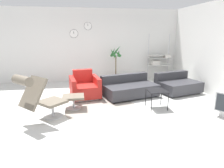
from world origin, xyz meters
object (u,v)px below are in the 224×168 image
at_px(side_table, 157,92).
at_px(lounge_chair, 38,94).
at_px(couch_low, 129,89).
at_px(potted_plant, 116,68).
at_px(ottoman, 73,99).
at_px(shelf_unit, 159,59).
at_px(armchair_red, 85,88).
at_px(couch_second, 177,85).

bearing_deg(side_table, lounge_chair, -172.38).
bearing_deg(couch_low, potted_plant, -102.34).
bearing_deg(side_table, ottoman, 171.78).
bearing_deg(shelf_unit, armchair_red, -148.72).
distance_m(ottoman, couch_low, 1.84).
bearing_deg(couch_low, ottoman, 10.94).
bearing_deg(potted_plant, side_table, -79.81).
distance_m(lounge_chair, potted_plant, 4.02).
distance_m(ottoman, shelf_unit, 4.41).
bearing_deg(side_table, couch_second, 46.18).
xyz_separation_m(lounge_chair, side_table, (2.80, 0.37, -0.20)).
bearing_deg(ottoman, side_table, -8.22).
height_order(lounge_chair, ottoman, lounge_chair).
height_order(side_table, shelf_unit, shelf_unit).
xyz_separation_m(armchair_red, couch_low, (1.34, -0.09, -0.06)).
relative_size(ottoman, shelf_unit, 0.29).
relative_size(couch_second, shelf_unit, 0.79).
height_order(couch_low, couch_second, same).
relative_size(couch_low, side_table, 3.72).
xyz_separation_m(couch_second, side_table, (-1.19, -1.24, 0.19)).
distance_m(lounge_chair, couch_low, 2.81).
xyz_separation_m(couch_low, couch_second, (1.64, 0.14, 0.00)).
height_order(couch_second, potted_plant, potted_plant).
distance_m(side_table, potted_plant, 2.99).
height_order(ottoman, side_table, side_table).
xyz_separation_m(side_table, shelf_unit, (1.29, 3.07, 0.41)).
relative_size(armchair_red, couch_second, 0.68).
height_order(lounge_chair, couch_second, lounge_chair).
distance_m(couch_low, couch_second, 1.64).
relative_size(ottoman, potted_plant, 0.37).
height_order(armchair_red, side_table, armchair_red).
relative_size(lounge_chair, armchair_red, 1.08).
bearing_deg(potted_plant, lounge_chair, -124.35).
relative_size(armchair_red, couch_low, 0.57).
relative_size(lounge_chair, couch_low, 0.61).
distance_m(ottoman, couch_second, 3.42).
relative_size(lounge_chair, shelf_unit, 0.58).
bearing_deg(lounge_chair, ottoman, 90.00).
bearing_deg(shelf_unit, potted_plant, -175.96).
relative_size(ottoman, couch_second, 0.37).
height_order(side_table, potted_plant, potted_plant).
distance_m(lounge_chair, shelf_unit, 5.35).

